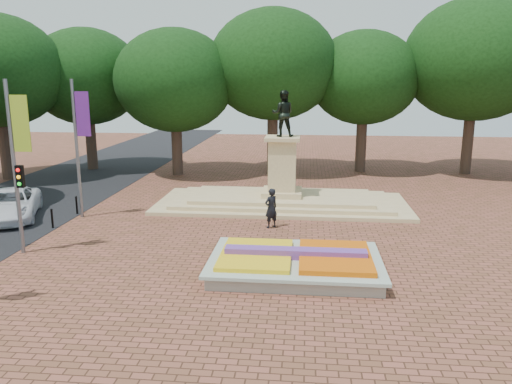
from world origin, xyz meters
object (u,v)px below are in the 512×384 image
at_px(van, 11,204).
at_px(pedestrian, 271,208).
at_px(monument, 282,190).
at_px(flower_bed, 296,262).

bearing_deg(van, pedestrian, -23.57).
relative_size(monument, pedestrian, 7.26).
bearing_deg(pedestrian, van, -42.02).
bearing_deg(monument, pedestrian, -93.88).
relative_size(flower_bed, monument, 0.45).
bearing_deg(van, monument, -5.61).
height_order(flower_bed, van, van).
height_order(flower_bed, monument, monument).
xyz_separation_m(flower_bed, pedestrian, (-1.33, 5.60, 0.59)).
xyz_separation_m(flower_bed, monument, (-1.03, 10.00, 0.50)).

